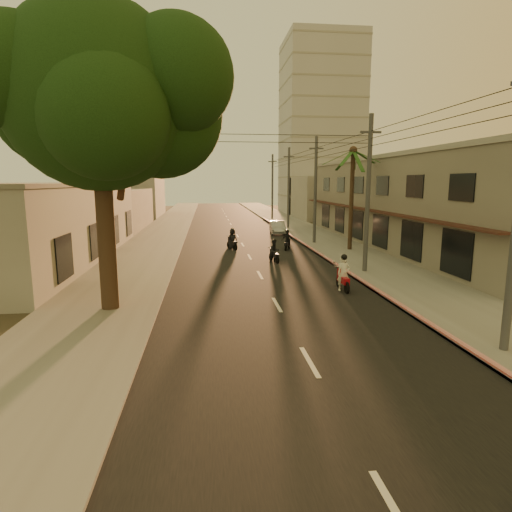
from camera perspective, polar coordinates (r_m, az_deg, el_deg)
The scene contains 19 objects.
ground at distance 16.82m, azimuth 3.91°, elevation -8.46°, with size 160.00×160.00×0.00m, color #383023.
road at distance 36.20m, azimuth -1.81°, elevation 1.51°, with size 10.00×140.00×0.02m, color black.
sidewalk_right at distance 37.55m, azimuth 9.68°, elevation 1.75°, with size 5.00×140.00×0.12m, color slate.
sidewalk_left at distance 36.36m, azimuth -13.67°, elevation 1.35°, with size 5.00×140.00×0.12m, color slate.
curb_stripe at distance 32.15m, azimuth 8.04°, elevation 0.51°, with size 0.20×60.00×0.20m, color red.
shophouse_row at distance 37.73m, azimuth 20.22°, elevation 6.80°, with size 8.80×34.20×7.30m.
left_building at distance 31.79m, azimuth -26.90°, elevation 3.98°, with size 8.20×24.20×5.20m.
distant_tower at distance 74.66m, azimuth 8.56°, elevation 16.49°, with size 12.10×12.10×28.00m.
broadleaf_tree at distance 18.49m, azimuth -18.99°, elevation 19.31°, with size 9.60×8.70×12.10m.
palm_tree at distance 33.58m, azimuth 12.82°, elevation 12.84°, with size 5.00×5.00×8.20m.
utility_poles at distance 36.87m, azimuth 7.99°, elevation 11.74°, with size 1.20×48.26×9.00m.
filler_right at distance 63.05m, azimuth 9.14°, elevation 7.70°, with size 8.00×14.00×6.00m, color #9D998D.
filler_left_near at distance 51.00m, azimuth -19.15°, elevation 5.88°, with size 8.00×14.00×4.40m, color #9D998D.
filler_left_far at distance 68.61m, azimuth -15.97°, elevation 8.03°, with size 8.00×14.00×7.00m, color #9D998D.
scooter_red at distance 21.33m, azimuth 11.57°, elevation -2.47°, with size 0.70×1.86×1.83m.
scooter_mid_a at distance 28.27m, azimuth 2.47°, elevation 0.60°, with size 0.98×1.60×1.59m.
scooter_mid_b at distance 33.44m, azimuth 4.20°, elevation 2.05°, with size 1.16×1.55×1.61m.
scooter_far_a at distance 33.66m, azimuth -3.17°, elevation 2.19°, with size 1.15×1.66×1.72m.
parked_car at distance 43.78m, azimuth 2.89°, elevation 3.82°, with size 1.67×4.10×1.32m, color #9B9DA3.
Camera 1 is at (-2.94, -15.69, 5.29)m, focal length 30.00 mm.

